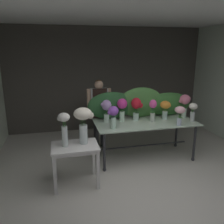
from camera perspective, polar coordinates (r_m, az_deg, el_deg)
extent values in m
plane|color=beige|center=(5.32, 3.11, -10.16)|extent=(8.39, 8.39, 0.00)
cube|color=#4C4742|center=(6.71, -1.31, 8.04)|extent=(5.66, 0.12, 2.88)
cube|color=silver|center=(4.85, 3.65, 23.00)|extent=(5.78, 3.93, 0.12)
cube|color=silver|center=(4.90, 8.16, -2.47)|extent=(2.10, 0.96, 0.02)
cylinder|color=#2D2D33|center=(4.45, -1.89, -9.80)|extent=(0.05, 0.05, 0.79)
sphere|color=#2D2D33|center=(4.62, -1.85, -13.92)|extent=(0.07, 0.07, 0.07)
cylinder|color=#2D2D33|center=(5.14, 19.56, -7.19)|extent=(0.05, 0.05, 0.79)
sphere|color=#2D2D33|center=(5.28, 19.21, -10.87)|extent=(0.07, 0.07, 0.07)
cylinder|color=#2D2D33|center=(5.14, -3.57, -6.30)|extent=(0.05, 0.05, 0.79)
sphere|color=#2D2D33|center=(5.28, -3.50, -10.00)|extent=(0.07, 0.07, 0.07)
cylinder|color=#2D2D33|center=(5.74, 15.55, -4.49)|extent=(0.05, 0.05, 0.79)
sphere|color=#2D2D33|center=(5.87, 15.29, -7.85)|extent=(0.07, 0.07, 0.07)
cylinder|color=#2D2D33|center=(5.08, 7.94, -8.12)|extent=(1.90, 0.03, 0.03)
cube|color=white|center=(3.97, -9.10, -8.27)|extent=(0.78, 0.55, 0.03)
cube|color=white|center=(3.99, -9.07, -8.87)|extent=(0.72, 0.49, 0.06)
cube|color=white|center=(3.92, -13.84, -14.82)|extent=(0.05, 0.05, 0.69)
cube|color=white|center=(3.95, -3.42, -14.05)|extent=(0.05, 0.05, 0.69)
cube|color=white|center=(4.33, -13.82, -11.74)|extent=(0.05, 0.05, 0.69)
cube|color=white|center=(4.37, -4.50, -11.08)|extent=(0.05, 0.05, 0.69)
cylinder|color=#232328|center=(5.54, -3.91, -4.31)|extent=(0.12, 0.12, 0.86)
cylinder|color=#232328|center=(5.56, -2.25, -4.18)|extent=(0.12, 0.12, 0.86)
cube|color=silver|center=(5.36, -3.19, 2.86)|extent=(0.38, 0.22, 0.54)
cube|color=black|center=(5.25, -2.96, 2.17)|extent=(0.33, 0.02, 0.66)
cylinder|color=#D8AD8E|center=(5.32, -5.70, 2.69)|extent=(0.09, 0.09, 0.55)
cylinder|color=#D8AD8E|center=(5.40, -0.71, 2.96)|extent=(0.09, 0.09, 0.55)
sphere|color=#D8AD8E|center=(5.29, -3.25, 6.69)|extent=(0.20, 0.20, 0.20)
ellipsoid|color=brown|center=(5.30, -3.30, 7.42)|extent=(0.15, 0.15, 0.09)
ellipsoid|color=#28562D|center=(4.96, -0.18, 1.58)|extent=(1.02, 0.21, 0.59)
ellipsoid|color=#477F3D|center=(5.14, 7.09, 2.36)|extent=(1.01, 0.20, 0.66)
ellipsoid|color=#387033|center=(5.41, 13.54, 1.93)|extent=(1.09, 0.29, 0.52)
cylinder|color=silver|center=(5.12, 12.81, -0.78)|extent=(0.11, 0.11, 0.18)
cylinder|color=#9EBCB2|center=(5.13, 12.78, -1.31)|extent=(0.10, 0.10, 0.07)
cylinder|color=#477F3D|center=(5.12, 13.08, -0.20)|extent=(0.01, 0.01, 0.26)
cylinder|color=#477F3D|center=(5.12, 12.74, -0.17)|extent=(0.01, 0.01, 0.26)
cylinder|color=#477F3D|center=(5.10, 12.70, -0.25)|extent=(0.01, 0.01, 0.26)
cylinder|color=#477F3D|center=(5.08, 13.03, -0.31)|extent=(0.01, 0.01, 0.26)
ellipsoid|color=orange|center=(5.06, 12.96, 1.73)|extent=(0.22, 0.22, 0.17)
sphere|color=orange|center=(5.02, 12.38, 1.82)|extent=(0.07, 0.07, 0.07)
sphere|color=orange|center=(5.12, 13.83, 1.55)|extent=(0.08, 0.08, 0.08)
cylinder|color=silver|center=(4.86, 2.47, -1.06)|extent=(0.11, 0.11, 0.21)
cylinder|color=#9EBCB2|center=(4.87, 2.47, -1.72)|extent=(0.10, 0.10, 0.09)
cylinder|color=#2D6028|center=(4.85, 2.77, -0.39)|extent=(0.01, 0.01, 0.30)
cylinder|color=#2D6028|center=(4.86, 2.38, -0.36)|extent=(0.01, 0.01, 0.30)
cylinder|color=#2D6028|center=(4.84, 2.24, -0.42)|extent=(0.01, 0.01, 0.30)
cylinder|color=#2D6028|center=(4.83, 2.56, -0.47)|extent=(0.01, 0.01, 0.30)
ellipsoid|color=#D1338E|center=(4.79, 2.51, 2.05)|extent=(0.21, 0.21, 0.21)
sphere|color=#D1338E|center=(4.82, 3.12, 2.25)|extent=(0.06, 0.06, 0.06)
ellipsoid|color=#28562D|center=(4.85, 2.43, 0.44)|extent=(0.08, 0.11, 0.03)
cylinder|color=silver|center=(4.77, 16.13, -2.32)|extent=(0.09, 0.09, 0.15)
cylinder|color=#9EBCB2|center=(4.79, 16.09, -2.81)|extent=(0.09, 0.09, 0.06)
cylinder|color=#387033|center=(4.76, 16.33, -1.52)|extent=(0.01, 0.01, 0.27)
cylinder|color=#387033|center=(4.78, 16.10, -1.46)|extent=(0.01, 0.01, 0.27)
cylinder|color=#387033|center=(4.75, 16.07, -1.55)|extent=(0.01, 0.01, 0.27)
cylinder|color=#387033|center=(4.74, 16.30, -1.59)|extent=(0.01, 0.01, 0.27)
ellipsoid|color=#EFB2BC|center=(4.71, 16.35, 0.50)|extent=(0.21, 0.21, 0.14)
sphere|color=#EFB2BC|center=(4.66, 15.57, 0.61)|extent=(0.06, 0.06, 0.06)
sphere|color=#EFB2BC|center=(4.74, 17.01, 0.40)|extent=(0.07, 0.07, 0.07)
ellipsoid|color=#387033|center=(4.73, 16.46, -1.29)|extent=(0.07, 0.11, 0.03)
cylinder|color=silver|center=(4.91, 9.88, -1.26)|extent=(0.10, 0.10, 0.18)
cylinder|color=#9EBCB2|center=(4.93, 9.85, -1.83)|extent=(0.09, 0.09, 0.08)
cylinder|color=#28562D|center=(4.90, 10.12, -0.42)|extent=(0.01, 0.01, 0.31)
cylinder|color=#28562D|center=(4.91, 9.78, -0.36)|extent=(0.01, 0.01, 0.31)
cylinder|color=#28562D|center=(4.88, 9.71, -0.45)|extent=(0.01, 0.01, 0.31)
cylinder|color=#28562D|center=(4.87, 9.96, -0.52)|extent=(0.01, 0.01, 0.31)
ellipsoid|color=#E54C9E|center=(4.84, 10.03, 1.95)|extent=(0.15, 0.15, 0.18)
sphere|color=#E54C9E|center=(4.89, 10.40, 2.04)|extent=(0.05, 0.05, 0.05)
ellipsoid|color=#2D6028|center=(4.87, 9.87, -0.05)|extent=(0.10, 0.09, 0.03)
cylinder|color=silver|center=(4.79, -1.35, -1.53)|extent=(0.11, 0.11, 0.17)
cylinder|color=#9EBCB2|center=(4.81, -1.35, -2.07)|extent=(0.10, 0.10, 0.07)
cylinder|color=#2D6028|center=(4.78, -1.17, -0.72)|extent=(0.01, 0.01, 0.29)
cylinder|color=#2D6028|center=(4.79, -1.34, -0.69)|extent=(0.01, 0.01, 0.29)
cylinder|color=#2D6028|center=(4.77, -1.69, -0.77)|extent=(0.01, 0.01, 0.29)
cylinder|color=#2D6028|center=(4.76, -1.28, -0.78)|extent=(0.01, 0.01, 0.29)
ellipsoid|color=#B28ED1|center=(4.72, -1.37, 1.70)|extent=(0.20, 0.20, 0.22)
sphere|color=#B28ED1|center=(4.71, -2.19, 1.81)|extent=(0.10, 0.10, 0.10)
sphere|color=#B28ED1|center=(4.76, -0.52, 1.74)|extent=(0.07, 0.07, 0.07)
ellipsoid|color=#2D6028|center=(4.75, -1.09, -0.37)|extent=(0.08, 0.11, 0.03)
cylinder|color=silver|center=(4.40, 0.34, -2.72)|extent=(0.10, 0.10, 0.22)
cylinder|color=#9EBCB2|center=(4.42, 0.34, -3.48)|extent=(0.09, 0.09, 0.09)
cylinder|color=#28562D|center=(4.39, 0.50, -2.19)|extent=(0.01, 0.01, 0.28)
cylinder|color=#28562D|center=(4.41, 0.35, -2.12)|extent=(0.01, 0.01, 0.28)
cylinder|color=#28562D|center=(4.39, 0.10, -2.20)|extent=(0.01, 0.01, 0.28)
cylinder|color=#28562D|center=(4.38, 0.33, -2.25)|extent=(0.01, 0.01, 0.28)
ellipsoid|color=purple|center=(4.33, 0.35, 0.28)|extent=(0.20, 0.20, 0.18)
sphere|color=purple|center=(4.31, -0.64, -0.13)|extent=(0.08, 0.08, 0.08)
sphere|color=purple|center=(4.38, 1.18, 0.32)|extent=(0.06, 0.06, 0.06)
cylinder|color=silver|center=(5.11, 19.09, -1.10)|extent=(0.09, 0.09, 0.21)
cylinder|color=#9EBCB2|center=(5.13, 19.03, -1.71)|extent=(0.08, 0.08, 0.09)
cylinder|color=#2D6028|center=(5.11, 19.27, -0.61)|extent=(0.01, 0.01, 0.28)
cylinder|color=#2D6028|center=(5.12, 18.94, -0.55)|extent=(0.01, 0.01, 0.28)
cylinder|color=#2D6028|center=(5.08, 19.06, -0.67)|extent=(0.01, 0.01, 0.28)
ellipsoid|color=white|center=(5.06, 19.31, 1.34)|extent=(0.17, 0.17, 0.13)
sphere|color=white|center=(5.02, 18.83, 1.37)|extent=(0.06, 0.06, 0.06)
sphere|color=white|center=(5.10, 19.69, 1.28)|extent=(0.05, 0.05, 0.05)
cylinder|color=silver|center=(5.35, 17.22, -0.23)|extent=(0.10, 0.10, 0.20)
cylinder|color=#9EBCB2|center=(5.37, 17.18, -0.82)|extent=(0.10, 0.10, 0.09)
cylinder|color=#2D6028|center=(5.35, 17.49, 0.56)|extent=(0.01, 0.01, 0.33)
cylinder|color=#2D6028|center=(5.36, 17.17, 0.60)|extent=(0.01, 0.01, 0.33)
cylinder|color=#2D6028|center=(5.32, 17.05, 0.53)|extent=(0.01, 0.01, 0.33)
cylinder|color=#2D6028|center=(5.31, 17.42, 0.46)|extent=(0.01, 0.01, 0.33)
ellipsoid|color=pink|center=(5.28, 17.48, 2.95)|extent=(0.23, 0.23, 0.21)
sphere|color=pink|center=(5.27, 16.49, 2.54)|extent=(0.08, 0.08, 0.08)
sphere|color=pink|center=(5.35, 18.30, 3.15)|extent=(0.09, 0.09, 0.09)
ellipsoid|color=#387033|center=(5.36, 17.10, 1.14)|extent=(0.11, 0.08, 0.03)
cylinder|color=silver|center=(4.96, 5.86, -1.11)|extent=(0.13, 0.13, 0.16)
cylinder|color=#9EBCB2|center=(4.97, 5.85, -1.59)|extent=(0.12, 0.12, 0.07)
cylinder|color=#2D6028|center=(4.95, 6.05, -0.26)|extent=(0.01, 0.01, 0.29)
cylinder|color=#2D6028|center=(4.96, 5.60, -0.21)|extent=(0.01, 0.01, 0.29)
cylinder|color=#2D6028|center=(4.91, 5.78, -0.36)|extent=(0.01, 0.01, 0.29)
ellipsoid|color=red|center=(4.89, 5.95, 2.13)|extent=(0.21, 0.21, 0.24)
sphere|color=red|center=(4.86, 5.18, 2.16)|extent=(0.07, 0.07, 0.07)
sphere|color=red|center=(4.92, 6.98, 1.63)|extent=(0.11, 0.11, 0.11)
ellipsoid|color=#28562D|center=(4.90, 6.27, -0.12)|extent=(0.11, 0.08, 0.03)
cylinder|color=silver|center=(3.89, -11.50, -5.88)|extent=(0.09, 0.09, 0.35)
cylinder|color=#9EBCB2|center=(3.93, -11.42, -7.20)|extent=(0.09, 0.09, 0.15)
cylinder|color=#387033|center=(3.88, -11.27, -5.00)|extent=(0.01, 0.01, 0.45)
cylinder|color=#387033|center=(3.89, -11.73, -4.96)|extent=(0.01, 0.01, 0.45)
cylinder|color=#387033|center=(3.86, -11.59, -5.10)|extent=(0.01, 0.01, 0.45)
ellipsoid|color=white|center=(3.79, -11.76, -1.25)|extent=(0.20, 0.20, 0.14)
sphere|color=white|center=(3.82, -12.75, -1.59)|extent=(0.08, 0.08, 0.08)
cylinder|color=silver|center=(3.96, -7.02, -5.42)|extent=(0.14, 0.14, 0.33)
cylinder|color=#9EBCB2|center=(4.00, -6.98, -6.65)|extent=(0.13, 0.13, 0.14)
cylinder|color=#2D6028|center=(3.95, -6.60, -4.36)|extent=(0.01, 0.01, 0.46)
cylinder|color=#2D6028|center=(3.96, -7.12, -4.34)|extent=(0.01, 0.01, 0.46)
cylinder|color=#2D6028|center=(3.94, -7.54, -4.45)|extent=(0.01, 0.01, 0.46)
cylinder|color=#2D6028|center=(3.91, -7.09, -4.59)|extent=(0.01, 0.01, 0.46)
ellipsoid|color=silver|center=(3.85, -7.20, -0.40)|extent=(0.30, 0.30, 0.20)
sphere|color=silver|center=(3.83, -8.53, -0.54)|extent=(0.09, 0.09, 0.09)
sphere|color=silver|center=(3.87, -5.34, -0.81)|extent=(0.12, 0.12, 0.12)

